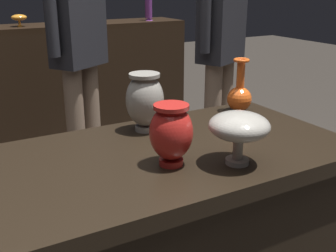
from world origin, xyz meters
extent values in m
cube|color=black|center=(0.00, 0.00, 0.78)|extent=(1.20, 0.64, 0.05)
cube|color=black|center=(0.00, 2.20, 0.47)|extent=(2.60, 0.40, 0.95)
cube|color=black|center=(0.00, 2.20, 0.97)|extent=(2.60, 0.40, 0.04)
cylinder|color=red|center=(-0.04, -0.10, 0.81)|extent=(0.07, 0.07, 0.02)
ellipsoid|color=red|center=(-0.04, -0.10, 0.90)|extent=(0.12, 0.12, 0.16)
cylinder|color=red|center=(-0.04, -0.10, 0.97)|extent=(0.10, 0.10, 0.01)
cylinder|color=gray|center=(0.14, -0.19, 0.81)|extent=(0.07, 0.07, 0.01)
cylinder|color=gray|center=(0.14, -0.19, 0.85)|extent=(0.03, 0.03, 0.06)
ellipsoid|color=gray|center=(0.14, -0.19, 0.92)|extent=(0.18, 0.18, 0.08)
cylinder|color=gray|center=(0.03, 0.20, 0.81)|extent=(0.07, 0.07, 0.02)
ellipsoid|color=gray|center=(0.03, 0.20, 0.91)|extent=(0.13, 0.13, 0.19)
cylinder|color=gray|center=(0.03, 0.20, 1.00)|extent=(0.11, 0.11, 0.01)
sphere|color=#E55B1E|center=(0.47, 0.22, 0.85)|extent=(0.10, 0.10, 0.10)
cylinder|color=#E55B1E|center=(0.47, 0.22, 0.95)|extent=(0.03, 0.03, 0.12)
torus|color=#E55B1E|center=(0.47, 0.22, 1.01)|extent=(0.06, 0.06, 0.01)
cone|color=#7A388E|center=(1.04, 2.15, 1.00)|extent=(0.07, 0.07, 0.02)
cylinder|color=#7A388E|center=(1.04, 2.15, 1.10)|extent=(0.06, 0.06, 0.18)
cylinder|color=orange|center=(0.00, 2.16, 0.99)|extent=(0.04, 0.04, 0.01)
cylinder|color=orange|center=(0.00, 2.16, 1.02)|extent=(0.02, 0.02, 0.03)
ellipsoid|color=orange|center=(0.00, 2.16, 1.05)|extent=(0.11, 0.11, 0.04)
cylinder|color=#846B56|center=(1.06, 1.10, 0.41)|extent=(0.11, 0.11, 0.82)
cylinder|color=#846B56|center=(0.93, 1.04, 0.41)|extent=(0.11, 0.11, 0.82)
cube|color=#232328|center=(1.00, 1.07, 1.15)|extent=(0.37, 0.30, 0.65)
cylinder|color=#232328|center=(1.18, 1.16, 1.18)|extent=(0.07, 0.07, 0.55)
cylinder|color=#232328|center=(0.81, 0.99, 1.18)|extent=(0.07, 0.07, 0.55)
cylinder|color=#846B56|center=(0.22, 1.36, 0.42)|extent=(0.11, 0.11, 0.83)
cylinder|color=#846B56|center=(0.10, 1.28, 0.42)|extent=(0.11, 0.11, 0.83)
cube|color=#232328|center=(0.16, 1.32, 1.16)|extent=(0.37, 0.32, 0.66)
cylinder|color=#232328|center=(0.33, 1.43, 1.19)|extent=(0.07, 0.07, 0.56)
cylinder|color=#232328|center=(-0.01, 1.22, 1.19)|extent=(0.07, 0.07, 0.56)
camera|label=1|loc=(-0.59, -1.06, 1.30)|focal=44.74mm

